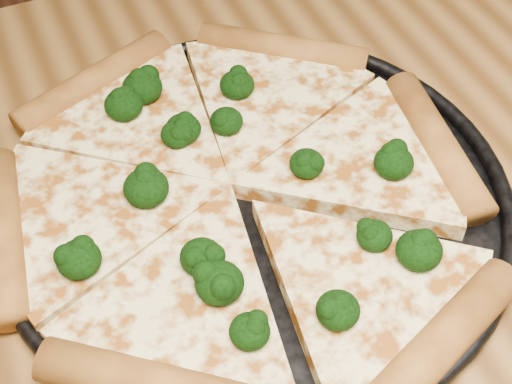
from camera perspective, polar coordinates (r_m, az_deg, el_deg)
name	(u,v)px	position (r m, az deg, el deg)	size (l,w,h in m)	color
pizza_pan	(256,199)	(0.55, 0.00, -0.56)	(0.37, 0.37, 0.02)	black
pizza	(235,189)	(0.54, -1.60, 0.20)	(0.37, 0.40, 0.03)	#FFEA9C
broccoli_florets	(228,186)	(0.53, -2.11, 0.43)	(0.26, 0.27, 0.02)	black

